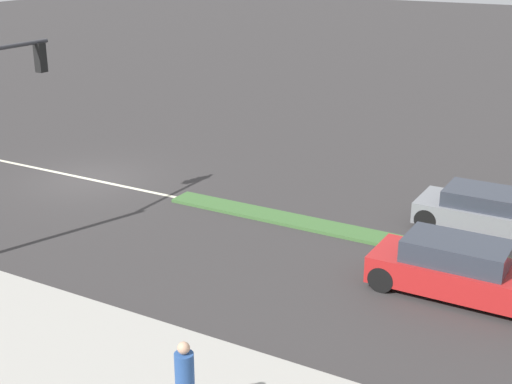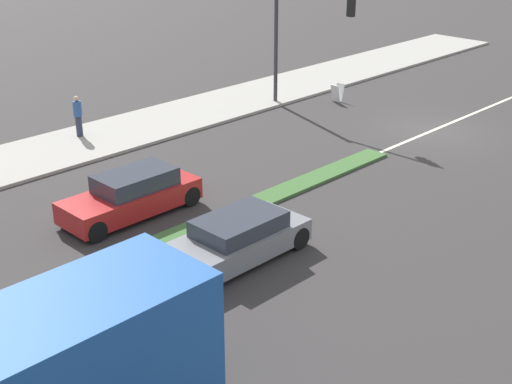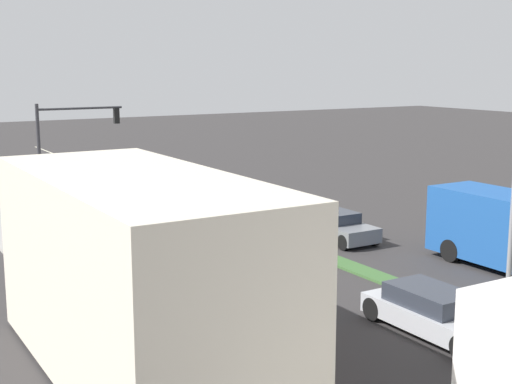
{
  "view_description": "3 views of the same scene",
  "coord_description": "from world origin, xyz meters",
  "px_view_note": "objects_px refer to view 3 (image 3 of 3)",
  "views": [
    {
      "loc": [
        18.14,
        17.33,
        8.24
      ],
      "look_at": [
        1.63,
        7.88,
        1.42
      ],
      "focal_mm": 50.0,
      "sensor_mm": 36.0,
      "label": 1
    },
    {
      "loc": [
        -14.82,
        25.66,
        9.55
      ],
      "look_at": [
        -1.77,
        12.45,
        1.52
      ],
      "focal_mm": 50.0,
      "sensor_mm": 36.0,
      "label": 2
    },
    {
      "loc": [
        16.69,
        38.46,
        7.67
      ],
      "look_at": [
        -0.04,
        10.65,
        1.85
      ],
      "focal_mm": 50.0,
      "sensor_mm": 36.0,
      "label": 3
    }
  ],
  "objects_px": {
    "sedan_silver": "(434,312)",
    "pedestrian": "(49,238)",
    "warning_aframe_sign": "(66,196)",
    "hatchback_red": "(251,237)",
    "suv_grey": "(333,225)",
    "traffic_signal_main": "(66,138)"
  },
  "relations": [
    {
      "from": "sedan_silver",
      "to": "pedestrian",
      "type": "bearing_deg",
      "value": -60.5
    },
    {
      "from": "pedestrian",
      "to": "hatchback_red",
      "type": "xyz_separation_m",
      "value": [
        -7.49,
        2.85,
        -0.33
      ]
    },
    {
      "from": "sedan_silver",
      "to": "hatchback_red",
      "type": "bearing_deg",
      "value": -90.0
    },
    {
      "from": "suv_grey",
      "to": "sedan_silver",
      "type": "bearing_deg",
      "value": 67.48
    },
    {
      "from": "traffic_signal_main",
      "to": "sedan_silver",
      "type": "distance_m",
      "value": 23.18
    },
    {
      "from": "suv_grey",
      "to": "hatchback_red",
      "type": "relative_size",
      "value": 1.0
    },
    {
      "from": "hatchback_red",
      "to": "suv_grey",
      "type": "bearing_deg",
      "value": -177.05
    },
    {
      "from": "pedestrian",
      "to": "hatchback_red",
      "type": "bearing_deg",
      "value": 159.15
    },
    {
      "from": "traffic_signal_main",
      "to": "hatchback_red",
      "type": "xyz_separation_m",
      "value": [
        -3.92,
        12.23,
        -3.23
      ]
    },
    {
      "from": "traffic_signal_main",
      "to": "warning_aframe_sign",
      "type": "bearing_deg",
      "value": -102.61
    },
    {
      "from": "sedan_silver",
      "to": "hatchback_red",
      "type": "height_order",
      "value": "hatchback_red"
    },
    {
      "from": "pedestrian",
      "to": "suv_grey",
      "type": "relative_size",
      "value": 0.38
    },
    {
      "from": "suv_grey",
      "to": "hatchback_red",
      "type": "distance_m",
      "value": 4.41
    },
    {
      "from": "warning_aframe_sign",
      "to": "hatchback_red",
      "type": "height_order",
      "value": "hatchback_red"
    },
    {
      "from": "traffic_signal_main",
      "to": "warning_aframe_sign",
      "type": "relative_size",
      "value": 6.69
    },
    {
      "from": "pedestrian",
      "to": "sedan_silver",
      "type": "relative_size",
      "value": 0.37
    },
    {
      "from": "traffic_signal_main",
      "to": "warning_aframe_sign",
      "type": "xyz_separation_m",
      "value": [
        -0.5,
        -2.26,
        -3.47
      ]
    },
    {
      "from": "sedan_silver",
      "to": "traffic_signal_main",
      "type": "bearing_deg",
      "value": -80.15
    },
    {
      "from": "pedestrian",
      "to": "sedan_silver",
      "type": "distance_m",
      "value": 15.21
    },
    {
      "from": "pedestrian",
      "to": "warning_aframe_sign",
      "type": "bearing_deg",
      "value": -109.27
    },
    {
      "from": "warning_aframe_sign",
      "to": "sedan_silver",
      "type": "bearing_deg",
      "value": 97.83
    },
    {
      "from": "traffic_signal_main",
      "to": "pedestrian",
      "type": "distance_m",
      "value": 10.44
    }
  ]
}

